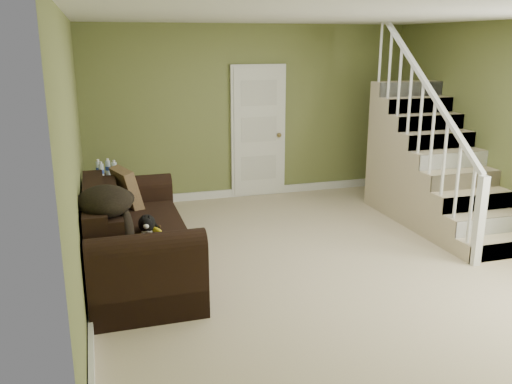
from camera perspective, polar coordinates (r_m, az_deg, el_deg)
floor at (r=6.14m, az=6.82°, el=-7.06°), size 5.00×5.50×0.01m
ceiling at (r=5.67m, az=7.70°, el=17.95°), size 5.00×5.50×0.01m
wall_back at (r=8.32m, az=-0.50°, el=8.35°), size 5.00×0.04×2.60m
wall_left at (r=5.28m, az=-18.46°, el=3.27°), size 0.04×5.50×2.60m
baseboard_back at (r=8.54m, az=-0.43°, el=0.05°), size 5.00×0.04×0.12m
baseboard_left at (r=5.66m, az=-17.06°, el=-9.04°), size 0.04×5.50×0.12m
baseboard_right at (r=7.42m, az=24.67°, el=-3.89°), size 0.04×5.50×0.12m
door at (r=8.35m, az=0.25°, el=6.34°), size 0.86×0.12×2.02m
staircase at (r=7.70m, az=17.81°, el=2.00°), size 1.00×2.51×2.82m
sofa at (r=5.77m, az=-12.85°, el=-5.09°), size 1.01×2.35×0.93m
side_table at (r=7.34m, az=-15.06°, el=-0.91°), size 0.69×0.69×0.88m
cat at (r=5.55m, az=-11.38°, el=-3.28°), size 0.22×0.46×0.22m
banana at (r=5.51m, az=-10.44°, el=-3.99°), size 0.14×0.21×0.06m
throw_pillow at (r=6.43m, az=-13.44°, el=0.32°), size 0.37×0.53×0.50m
throw_blanket at (r=5.08m, az=-15.65°, el=-0.94°), size 0.68×0.77×0.27m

